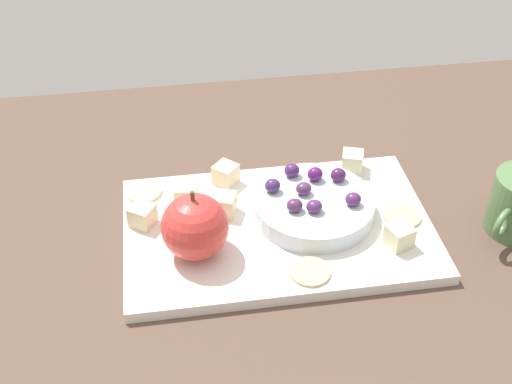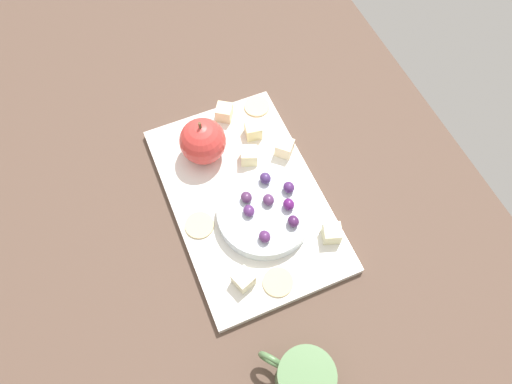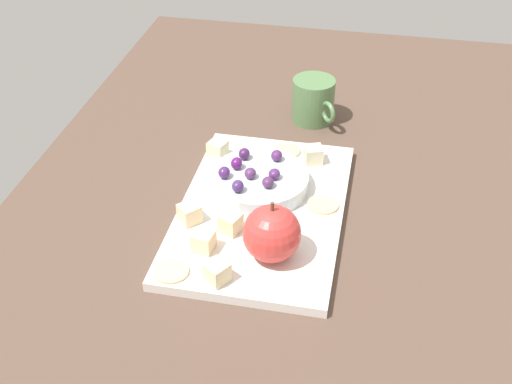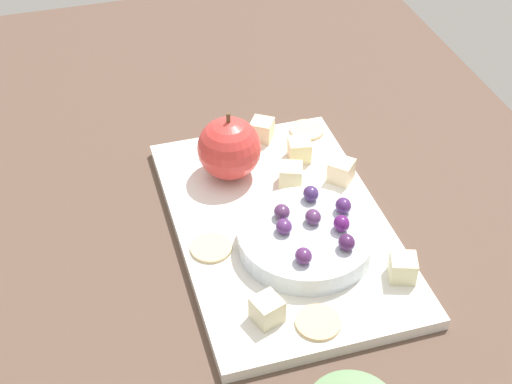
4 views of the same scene
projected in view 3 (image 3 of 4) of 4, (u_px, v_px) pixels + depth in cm
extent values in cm
cube|color=brown|center=(281.00, 217.00, 104.74)|extent=(138.34, 84.75, 4.58)
cube|color=silver|center=(262.00, 211.00, 101.02)|extent=(38.21, 24.18, 1.48)
cylinder|color=silver|center=(259.00, 181.00, 103.82)|extent=(15.32, 15.32, 2.49)
sphere|color=red|center=(272.00, 234.00, 89.42)|extent=(7.94, 7.94, 7.94)
cylinder|color=brown|center=(272.00, 206.00, 86.71)|extent=(0.50, 0.50, 1.20)
cube|color=beige|center=(189.00, 214.00, 97.05)|extent=(3.93, 3.93, 2.78)
cube|color=beige|center=(218.00, 149.00, 110.90)|extent=(3.52, 3.52, 2.78)
cube|color=beige|center=(230.00, 223.00, 95.30)|extent=(3.60, 3.60, 2.78)
cube|color=beige|center=(203.00, 241.00, 92.08)|extent=(3.21, 3.21, 2.78)
cube|color=beige|center=(313.00, 155.00, 109.57)|extent=(3.54, 3.54, 2.78)
cube|color=beige|center=(217.00, 272.00, 87.10)|extent=(3.85, 3.85, 2.78)
cylinder|color=#D5BC88|center=(323.00, 205.00, 100.71)|extent=(4.71, 4.71, 0.40)
cylinder|color=#DCB884|center=(286.00, 151.00, 112.70)|extent=(4.71, 4.71, 0.40)
cylinder|color=beige|center=(171.00, 271.00, 88.99)|extent=(4.71, 4.71, 0.40)
ellipsoid|color=#571962|center=(237.00, 163.00, 103.88)|extent=(1.98, 1.78, 1.88)
ellipsoid|color=#51265B|center=(277.00, 155.00, 105.79)|extent=(1.98, 1.78, 1.72)
ellipsoid|color=#4D2A51|center=(268.00, 182.00, 100.02)|extent=(1.98, 1.78, 1.65)
ellipsoid|color=#522D59|center=(250.00, 173.00, 101.93)|extent=(1.98, 1.78, 1.64)
ellipsoid|color=#441E4B|center=(244.00, 154.00, 106.12)|extent=(1.98, 1.78, 1.80)
ellipsoid|color=#48245E|center=(225.00, 171.00, 102.28)|extent=(1.98, 1.78, 1.83)
ellipsoid|color=#512862|center=(274.00, 174.00, 101.78)|extent=(1.98, 1.78, 1.61)
ellipsoid|color=#412960|center=(238.00, 186.00, 99.07)|extent=(1.98, 1.78, 1.82)
cylinder|color=#537949|center=(313.00, 100.00, 122.10)|extent=(7.69, 7.69, 8.00)
torus|color=#537949|center=(328.00, 112.00, 118.49)|extent=(3.61, 3.14, 4.00)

